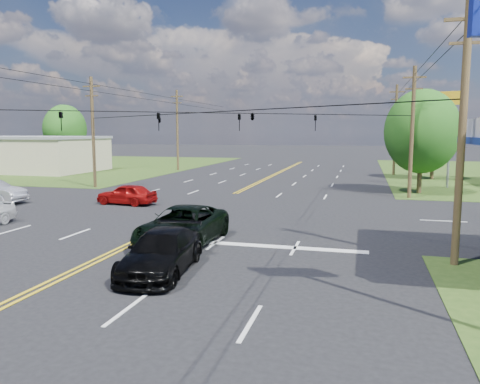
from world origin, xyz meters
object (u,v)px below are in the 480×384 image
(pole_ne, at_px, (412,131))
(suv_black, at_px, (162,252))
(tree_right_a, at_px, (422,131))
(pole_right_far, at_px, (395,129))
(tree_far_l, at_px, (65,129))
(pole_left_far, at_px, (177,129))
(retail_nw, at_px, (30,155))
(tree_right_b, at_px, (434,138))
(pole_nw, at_px, (93,131))
(pickup_dkgreen, at_px, (183,226))
(pole_se, at_px, (462,130))

(pole_ne, xyz_separation_m, suv_black, (-10.00, -21.54, -4.19))
(pole_ne, xyz_separation_m, tree_right_a, (1.00, 3.00, -0.05))
(pole_right_far, height_order, tree_far_l, pole_right_far)
(pole_left_far, bearing_deg, pole_ne, -36.16)
(tree_far_l, bearing_deg, pole_left_far, -11.89)
(retail_nw, relative_size, tree_far_l, 1.83)
(retail_nw, bearing_deg, pole_ne, -16.82)
(pole_left_far, distance_m, tree_right_b, 29.79)
(pole_nw, distance_m, tree_far_l, 29.83)
(pickup_dkgreen, bearing_deg, tree_right_a, 60.46)
(pole_ne, relative_size, tree_right_a, 1.16)
(pickup_dkgreen, bearing_deg, suv_black, -78.14)
(pole_ne, distance_m, pole_left_far, 32.20)
(retail_nw, height_order, pole_ne, pole_ne)
(pole_nw, xyz_separation_m, tree_right_a, (27.00, 3.00, -0.05))
(retail_nw, height_order, tree_right_a, tree_right_a)
(tree_right_b, bearing_deg, pole_right_far, 131.19)
(retail_nw, relative_size, pole_ne, 1.68)
(pole_left_far, relative_size, tree_far_l, 1.15)
(pole_right_far, bearing_deg, tree_right_a, -86.42)
(tree_far_l, xyz_separation_m, suv_black, (35.00, -44.54, -4.47))
(pole_nw, xyz_separation_m, suv_black, (16.00, -21.54, -4.19))
(tree_right_a, bearing_deg, pole_left_far, 149.35)
(tree_far_l, bearing_deg, retail_nw, -78.69)
(pole_nw, bearing_deg, tree_right_b, 26.95)
(suv_black, bearing_deg, pole_se, 13.83)
(pole_left_far, distance_m, suv_black, 43.81)
(retail_nw, distance_m, pole_right_far, 43.53)
(pole_nw, xyz_separation_m, tree_right_b, (29.50, 15.00, -0.70))
(pole_ne, xyz_separation_m, pickup_dkgreen, (-10.82, -17.50, -4.10))
(pickup_dkgreen, bearing_deg, pole_nw, 131.37)
(pole_left_far, bearing_deg, tree_right_b, -7.72)
(pole_se, distance_m, tree_far_l, 60.88)
(tree_right_b, bearing_deg, pole_left_far, 172.28)
(tree_far_l, bearing_deg, pole_right_far, -5.08)
(retail_nw, relative_size, pole_se, 1.68)
(pole_ne, xyz_separation_m, pole_left_far, (-26.00, 19.00, 0.25))
(pole_se, relative_size, pole_ne, 1.00)
(retail_nw, height_order, tree_far_l, tree_far_l)
(pickup_dkgreen, height_order, suv_black, pickup_dkgreen)
(tree_right_a, bearing_deg, pole_right_far, 93.58)
(pole_se, distance_m, tree_right_a, 21.02)
(tree_far_l, bearing_deg, tree_right_a, -23.50)
(pole_se, relative_size, pole_right_far, 0.95)
(pole_right_far, bearing_deg, tree_far_l, 174.92)
(retail_nw, bearing_deg, pole_left_far, 19.44)
(tree_right_b, relative_size, tree_far_l, 0.81)
(retail_nw, relative_size, tree_right_b, 2.26)
(retail_nw, distance_m, pole_left_far, 18.30)
(tree_right_a, relative_size, suv_black, 1.64)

